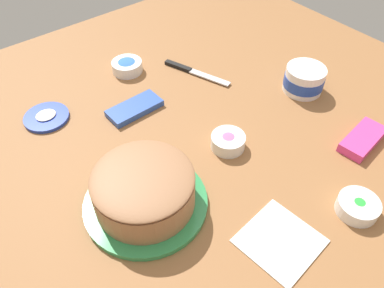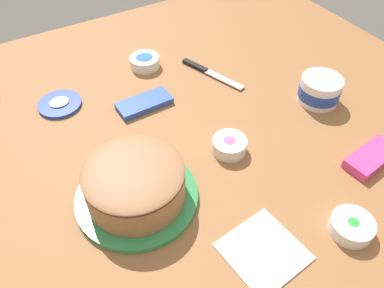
{
  "view_description": "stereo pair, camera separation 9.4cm",
  "coord_description": "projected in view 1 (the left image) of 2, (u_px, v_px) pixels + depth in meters",
  "views": [
    {
      "loc": [
        0.51,
        0.54,
        0.71
      ],
      "look_at": [
        0.1,
        0.03,
        0.04
      ],
      "focal_mm": 35.21,
      "sensor_mm": 36.0,
      "label": 1
    },
    {
      "loc": [
        0.43,
        0.59,
        0.71
      ],
      "look_at": [
        0.1,
        0.03,
        0.04
      ],
      "focal_mm": 35.21,
      "sensor_mm": 36.0,
      "label": 2
    }
  ],
  "objects": [
    {
      "name": "ground_plane",
      "position": [
        213.0,
        131.0,
        1.02
      ],
      "size": [
        1.54,
        1.54,
        0.0
      ],
      "primitive_type": "plane",
      "color": "#936038"
    },
    {
      "name": "frosted_cake",
      "position": [
        144.0,
        191.0,
        0.82
      ],
      "size": [
        0.28,
        0.28,
        0.11
      ],
      "color": "#339351",
      "rests_on": "ground_plane"
    },
    {
      "name": "frosting_tub",
      "position": [
        304.0,
        79.0,
        1.12
      ],
      "size": [
        0.12,
        0.12,
        0.08
      ],
      "color": "white",
      "rests_on": "ground_plane"
    },
    {
      "name": "frosting_tub_lid",
      "position": [
        46.0,
        117.0,
        1.05
      ],
      "size": [
        0.12,
        0.12,
        0.02
      ],
      "color": "#233DAD",
      "rests_on": "ground_plane"
    },
    {
      "name": "spreading_knife",
      "position": [
        191.0,
        71.0,
        1.21
      ],
      "size": [
        0.1,
        0.23,
        0.01
      ],
      "color": "silver",
      "rests_on": "ground_plane"
    },
    {
      "name": "sprinkle_bowl_blue",
      "position": [
        127.0,
        66.0,
        1.2
      ],
      "size": [
        0.1,
        0.1,
        0.04
      ],
      "color": "white",
      "rests_on": "ground_plane"
    },
    {
      "name": "sprinkle_bowl_green",
      "position": [
        358.0,
        206.0,
        0.83
      ],
      "size": [
        0.09,
        0.09,
        0.03
      ],
      "color": "white",
      "rests_on": "ground_plane"
    },
    {
      "name": "sprinkle_bowl_pink",
      "position": [
        228.0,
        141.0,
        0.97
      ],
      "size": [
        0.09,
        0.09,
        0.04
      ],
      "color": "white",
      "rests_on": "ground_plane"
    },
    {
      "name": "candy_box_lower",
      "position": [
        135.0,
        108.0,
        1.08
      ],
      "size": [
        0.16,
        0.07,
        0.02
      ],
      "primitive_type": "cube",
      "rotation": [
        0.0,
        0.0,
        0.02
      ],
      "color": "#2D51B2",
      "rests_on": "ground_plane"
    },
    {
      "name": "candy_box_upper",
      "position": [
        363.0,
        139.0,
        0.98
      ],
      "size": [
        0.15,
        0.08,
        0.03
      ],
      "primitive_type": "cube",
      "rotation": [
        0.0,
        0.0,
        0.12
      ],
      "color": "#E53D8E",
      "rests_on": "ground_plane"
    },
    {
      "name": "paper_napkin",
      "position": [
        280.0,
        240.0,
        0.79
      ],
      "size": [
        0.16,
        0.16,
        0.01
      ],
      "primitive_type": "cube",
      "rotation": [
        0.0,
        0.0,
        0.1
      ],
      "color": "white",
      "rests_on": "ground_plane"
    }
  ]
}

